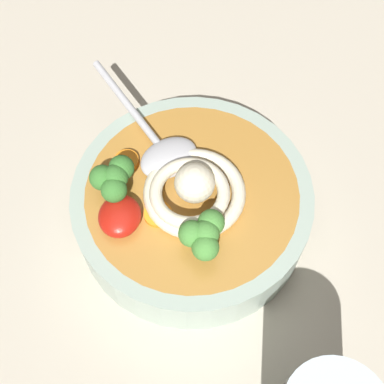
{
  "coord_description": "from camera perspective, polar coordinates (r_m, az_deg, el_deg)",
  "views": [
    {
      "loc": [
        27.65,
        2.05,
        53.32
      ],
      "look_at": [
        2.52,
        1.02,
        9.04
      ],
      "focal_mm": 49.11,
      "sensor_mm": 36.0,
      "label": 1
    }
  ],
  "objects": [
    {
      "name": "chili_sauce_dollop",
      "position": [
        0.49,
        -7.86,
        -2.59
      ],
      "size": [
        4.45,
        4.01,
        2.0
      ],
      "primitive_type": "ellipsoid",
      "color": "#B2190F",
      "rests_on": "soup_bowl"
    },
    {
      "name": "noodle_pile",
      "position": [
        0.49,
        0.13,
        0.18
      ],
      "size": [
        10.84,
        10.63,
        4.36
      ],
      "color": "beige",
      "rests_on": "soup_bowl"
    },
    {
      "name": "broccoli_floret_beside_chili",
      "position": [
        0.46,
        1.27,
        -4.63
      ],
      "size": [
        4.8,
        4.13,
        3.79
      ],
      "color": "#7A9E60",
      "rests_on": "soup_bowl"
    },
    {
      "name": "soup_bowl",
      "position": [
        0.53,
        0.0,
        -1.5
      ],
      "size": [
        23.79,
        23.79,
        5.84
      ],
      "color": "#9EB2A3",
      "rests_on": "table_slab"
    },
    {
      "name": "soup_spoon",
      "position": [
        0.53,
        -3.36,
        4.79
      ],
      "size": [
        15.91,
        12.87,
        1.6
      ],
      "rotation": [
        0.0,
        0.0,
        3.77
      ],
      "color": "#B7B7BC",
      "rests_on": "soup_bowl"
    },
    {
      "name": "broccoli_floret_left",
      "position": [
        0.49,
        -8.54,
        1.48
      ],
      "size": [
        4.81,
        4.14,
        3.8
      ],
      "color": "#7A9E60",
      "rests_on": "soup_bowl"
    },
    {
      "name": "carrot_slice_near_spoon",
      "position": [
        0.53,
        -7.11,
        3.36
      ],
      "size": [
        2.42,
        2.42,
        0.71
      ],
      "primitive_type": "cylinder",
      "color": "orange",
      "rests_on": "soup_bowl"
    },
    {
      "name": "carrot_slice_extra_b",
      "position": [
        0.5,
        -3.71,
        -2.4
      ],
      "size": [
        2.71,
        2.71,
        0.51
      ],
      "primitive_type": "cylinder",
      "color": "orange",
      "rests_on": "soup_bowl"
    },
    {
      "name": "table_slab",
      "position": [
        0.59,
        -0.9,
        -1.41
      ],
      "size": [
        112.58,
        112.58,
        3.21
      ],
      "primitive_type": "cube",
      "color": "#BCB29E",
      "rests_on": "ground"
    }
  ]
}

